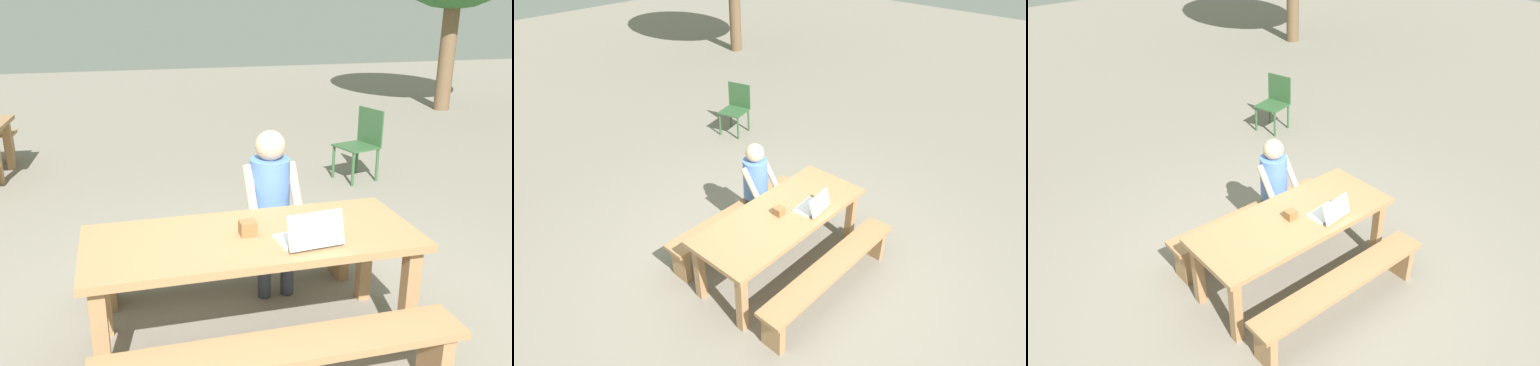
{
  "view_description": "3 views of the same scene",
  "coord_description": "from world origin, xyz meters",
  "views": [
    {
      "loc": [
        -0.74,
        -2.95,
        2.14
      ],
      "look_at": [
        0.09,
        0.25,
        1.01
      ],
      "focal_mm": 37.71,
      "sensor_mm": 36.0,
      "label": 1
    },
    {
      "loc": [
        -2.99,
        -2.58,
        3.71
      ],
      "look_at": [
        0.09,
        0.25,
        1.01
      ],
      "focal_mm": 31.46,
      "sensor_mm": 36.0,
      "label": 2
    },
    {
      "loc": [
        -2.62,
        -3.03,
        3.66
      ],
      "look_at": [
        0.09,
        0.25,
        1.01
      ],
      "focal_mm": 35.07,
      "sensor_mm": 36.0,
      "label": 3
    }
  ],
  "objects": [
    {
      "name": "bench_far",
      "position": [
        0.0,
        0.7,
        0.34
      ],
      "size": [
        2.0,
        0.3,
        0.45
      ],
      "color": "#9E754C",
      "rests_on": "ground"
    },
    {
      "name": "picnic_table_front",
      "position": [
        0.0,
        0.0,
        0.66
      ],
      "size": [
        2.07,
        0.84,
        0.76
      ],
      "color": "#9E754C",
      "rests_on": "ground"
    },
    {
      "name": "ground_plane",
      "position": [
        0.0,
        0.0,
        0.0
      ],
      "size": [
        30.0,
        30.0,
        0.0
      ],
      "primitive_type": "plane",
      "color": "gray"
    },
    {
      "name": "plastic_chair",
      "position": [
        2.15,
        2.98,
        0.47
      ],
      "size": [
        0.54,
        0.54,
        0.88
      ],
      "rotation": [
        0.0,
        0.0,
        4.98
      ],
      "color": "#335933",
      "rests_on": "ground"
    },
    {
      "name": "laptop",
      "position": [
        0.3,
        -0.2,
        0.82
      ],
      "size": [
        0.38,
        0.31,
        0.22
      ],
      "rotation": [
        0.0,
        0.0,
        3.25
      ],
      "color": "white",
      "rests_on": "picnic_table_front"
    },
    {
      "name": "person_seated",
      "position": [
        0.31,
        0.67,
        0.74
      ],
      "size": [
        0.41,
        0.41,
        1.25
      ],
      "color": "#333847",
      "rests_on": "ground"
    },
    {
      "name": "small_pouch",
      "position": [
        -0.03,
        0.01,
        0.81
      ],
      "size": [
        0.1,
        0.1,
        0.09
      ],
      "color": "olive",
      "rests_on": "picnic_table_front"
    },
    {
      "name": "bench_near",
      "position": [
        0.0,
        -0.7,
        0.34
      ],
      "size": [
        2.0,
        0.3,
        0.45
      ],
      "color": "#9E754C",
      "rests_on": "ground"
    }
  ]
}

